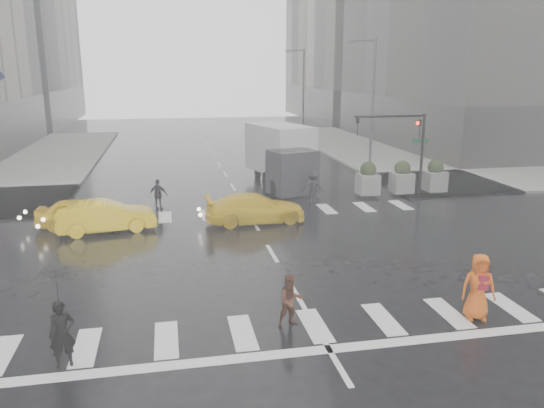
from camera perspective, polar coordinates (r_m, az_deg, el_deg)
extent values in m
plane|color=black|center=(20.31, 0.01, -5.33)|extent=(120.00, 120.00, 0.00)
cube|color=gray|center=(43.60, 21.21, 4.40)|extent=(35.00, 35.00, 0.15)
cube|color=#2D2A28|center=(56.46, 24.53, 8.30)|extent=(26.05, 26.05, 4.40)
cube|color=#2D2A28|center=(81.75, 12.62, 10.68)|extent=(26.05, 26.05, 4.40)
cylinder|color=black|center=(30.43, 15.81, 5.09)|extent=(0.16, 0.16, 4.50)
cylinder|color=black|center=(29.33, 12.56, 9.20)|extent=(4.00, 0.12, 0.12)
imported|color=black|center=(30.13, 15.57, 7.81)|extent=(0.16, 0.20, 1.00)
imported|color=black|center=(28.70, 9.18, 8.25)|extent=(0.16, 0.20, 1.00)
sphere|color=#FF190C|center=(30.06, 15.43, 8.38)|extent=(0.20, 0.20, 0.20)
cube|color=#0D5E31|center=(30.59, 15.65, 6.57)|extent=(0.90, 0.03, 0.22)
cylinder|color=#59595B|center=(39.68, 10.78, 10.67)|extent=(0.20, 0.20, 9.00)
cylinder|color=#59595B|center=(39.34, 9.81, 16.95)|extent=(1.80, 0.12, 0.12)
cube|color=#59595B|center=(39.02, 8.51, 16.88)|extent=(0.50, 0.22, 0.15)
cylinder|color=#59595B|center=(58.70, 3.39, 11.97)|extent=(0.20, 0.20, 9.00)
cylinder|color=#59595B|center=(58.46, 2.57, 16.19)|extent=(1.80, 0.12, 0.12)
cube|color=#59595B|center=(58.26, 1.67, 16.10)|extent=(0.50, 0.22, 0.15)
cube|color=gray|center=(29.66, 10.25, 2.13)|extent=(1.10, 1.10, 1.10)
sphere|color=black|center=(29.51, 10.32, 3.65)|extent=(0.90, 0.90, 0.90)
cube|color=gray|center=(30.44, 13.76, 2.26)|extent=(1.10, 1.10, 1.10)
sphere|color=black|center=(30.29, 13.85, 3.74)|extent=(0.90, 0.90, 0.90)
cube|color=gray|center=(31.33, 17.09, 2.37)|extent=(1.10, 1.10, 1.10)
sphere|color=black|center=(31.19, 17.19, 3.81)|extent=(0.90, 0.90, 0.90)
imported|color=black|center=(13.64, -21.65, -12.87)|extent=(0.68, 0.52, 1.64)
imported|color=black|center=(13.17, -22.11, -8.32)|extent=(1.16, 1.18, 0.88)
imported|color=#48261A|center=(14.59, 2.04, -10.33)|extent=(0.81, 0.69, 1.48)
imported|color=#E65910|center=(15.98, 21.31, -8.29)|extent=(1.06, 0.83, 1.90)
cube|color=maroon|center=(15.76, 21.73, -7.85)|extent=(0.31, 0.23, 0.40)
imported|color=black|center=(26.93, -12.13, 0.99)|extent=(1.04, 0.82, 1.56)
imported|color=black|center=(27.73, 4.41, 1.80)|extent=(1.20, 0.80, 1.71)
imported|color=yellow|center=(24.95, -19.88, -0.92)|extent=(3.89, 1.80, 1.29)
imported|color=yellow|center=(23.90, -17.40, -1.27)|extent=(4.31, 2.07, 1.36)
imported|color=yellow|center=(24.22, -1.81, -0.46)|extent=(4.13, 2.06, 1.33)
cube|color=silver|center=(32.53, 0.84, 6.02)|extent=(2.52, 4.83, 2.83)
cube|color=#29292D|center=(29.44, 2.20, 3.48)|extent=(2.41, 1.89, 2.41)
cube|color=black|center=(29.31, 2.21, 4.89)|extent=(2.10, 0.94, 0.94)
cylinder|color=black|center=(29.17, 0.17, 1.70)|extent=(0.29, 0.94, 0.94)
cylinder|color=black|center=(29.68, 4.35, 1.88)|extent=(0.29, 0.94, 0.94)
cylinder|color=black|center=(31.39, -0.66, 2.60)|extent=(0.29, 0.94, 0.94)
cylinder|color=black|center=(31.86, 3.24, 2.75)|extent=(0.29, 0.94, 0.94)
cylinder|color=black|center=(34.23, -1.57, 3.57)|extent=(0.29, 0.94, 0.94)
cylinder|color=black|center=(34.66, 2.03, 3.70)|extent=(0.29, 0.94, 0.94)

